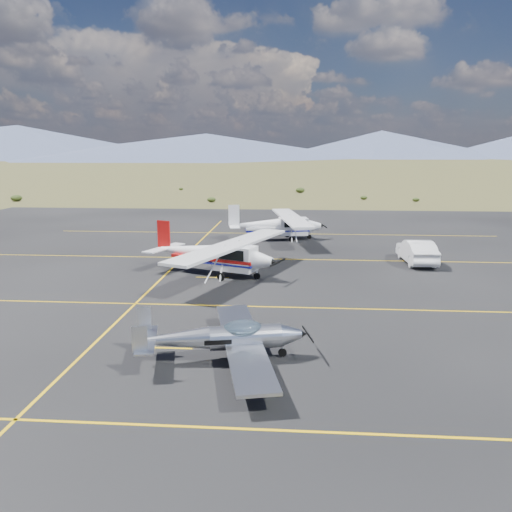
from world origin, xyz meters
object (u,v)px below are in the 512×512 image
(aircraft_low_wing, at_px, (226,338))
(sedan, at_px, (417,251))
(aircraft_cessna, at_px, (215,253))
(aircraft_plain, at_px, (277,224))

(aircraft_low_wing, height_order, sedan, aircraft_low_wing)
(aircraft_cessna, xyz_separation_m, sedan, (13.19, 4.19, -0.57))
(aircraft_low_wing, distance_m, sedan, 20.08)
(aircraft_plain, bearing_deg, sedan, -50.41)
(sedan, bearing_deg, aircraft_low_wing, 55.40)
(aircraft_cessna, relative_size, aircraft_plain, 1.00)
(aircraft_cessna, bearing_deg, sedan, 39.56)
(aircraft_cessna, bearing_deg, aircraft_plain, 96.69)
(aircraft_cessna, distance_m, aircraft_plain, 12.97)
(aircraft_low_wing, relative_size, aircraft_cessna, 0.70)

